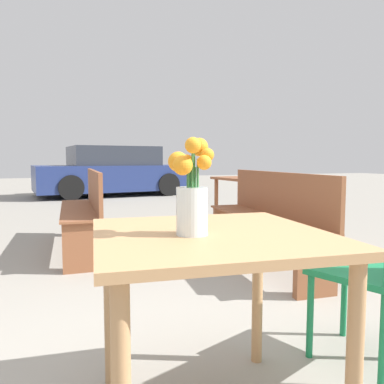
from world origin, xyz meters
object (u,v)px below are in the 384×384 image
(table_front, at_px, (211,261))
(bench_middle, at_px, (269,214))
(parked_car, at_px, (113,172))
(bench_near, at_px, (86,206))
(table_back, at_px, (250,188))
(flower_vase, at_px, (191,196))
(cafe_chair, at_px, (381,262))

(table_front, bearing_deg, bench_middle, 53.20)
(parked_car, bearing_deg, bench_near, -100.42)
(bench_middle, xyz_separation_m, table_back, (0.43, 1.17, 0.15))
(flower_vase, height_order, table_back, flower_vase)
(bench_near, height_order, parked_car, parked_car)
(parked_car, bearing_deg, bench_middle, -86.96)
(table_front, xyz_separation_m, bench_middle, (1.30, 1.74, -0.13))
(cafe_chair, relative_size, parked_car, 0.20)
(bench_near, bearing_deg, parked_car, 79.58)
(flower_vase, distance_m, table_back, 3.45)
(bench_middle, bearing_deg, flower_vase, -128.06)
(parked_car, bearing_deg, table_back, -82.47)
(cafe_chair, relative_size, bench_middle, 0.48)
(table_front, height_order, parked_car, parked_car)
(bench_near, height_order, bench_middle, same)
(flower_vase, bearing_deg, table_back, 58.33)
(flower_vase, height_order, bench_near, flower_vase)
(cafe_chair, distance_m, table_back, 2.95)
(table_front, height_order, bench_near, bench_near)
(bench_middle, distance_m, table_back, 1.25)
(table_back, bearing_deg, table_front, -120.73)
(bench_near, bearing_deg, cafe_chair, -68.26)
(table_front, relative_size, parked_car, 0.21)
(table_front, bearing_deg, parked_car, 84.30)
(bench_middle, bearing_deg, table_back, 69.89)
(bench_middle, bearing_deg, cafe_chair, -104.20)
(bench_near, distance_m, parked_car, 6.32)
(table_front, distance_m, bench_near, 2.89)
(table_front, bearing_deg, cafe_chair, 5.40)
(table_front, relative_size, flower_vase, 2.64)
(cafe_chair, distance_m, parked_car, 9.01)
(cafe_chair, bearing_deg, parked_car, 89.82)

